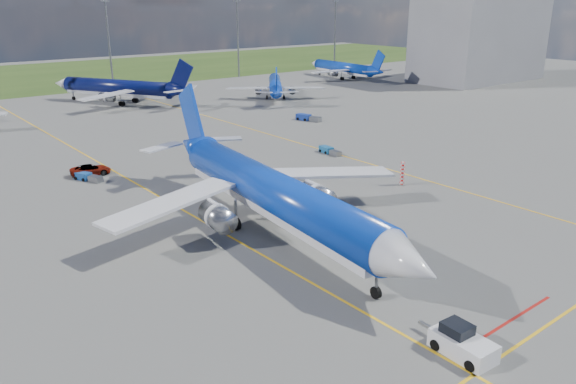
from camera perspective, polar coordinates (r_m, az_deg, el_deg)
ground at (r=50.06m, az=-1.05°, el=-7.30°), size 400.00×400.00×0.00m
taxiway_lines at (r=72.50m, az=-14.46°, el=0.52°), size 60.25×160.00×0.02m
floodlight_masts at (r=150.66m, az=-25.00°, el=13.52°), size 202.20×0.50×22.70m
terminal_building at (r=175.93m, az=18.95°, el=14.93°), size 42.00×22.00×26.00m
warning_post at (r=71.95m, az=11.53°, el=1.85°), size 0.50×0.50×3.00m
bg_jet_n at (r=134.59m, az=-16.76°, el=8.61°), size 45.25×48.83×10.27m
bg_jet_ne at (r=137.27m, az=-1.30°, el=9.58°), size 39.23×40.86×8.51m
bg_jet_ene at (r=172.67m, az=5.59°, el=11.40°), size 29.46×37.02×9.13m
main_airliner at (r=56.46m, az=-1.38°, el=-4.15°), size 40.49×50.19×12.16m
pushback_tug at (r=39.74m, az=17.24°, el=-14.42°), size 2.44×5.94×1.99m
uld_container at (r=51.20m, az=8.67°, el=-5.99°), size 1.72×2.03×1.47m
service_car_b at (r=79.30m, az=-19.42°, el=2.14°), size 5.55×3.31×1.44m
service_car_c at (r=78.78m, az=-6.50°, el=2.88°), size 3.28×4.19×1.13m
baggage_tug_w at (r=85.83m, az=4.22°, el=4.20°), size 1.48×4.33×0.95m
baggage_tug_c at (r=77.21m, az=-19.72°, el=1.45°), size 2.69×4.31×0.94m
baggage_tug_e at (r=110.01m, az=2.01°, el=7.54°), size 2.67×5.36×1.16m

